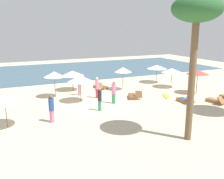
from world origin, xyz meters
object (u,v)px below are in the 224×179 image
(person_1, at_px, (52,109))
(person_4, at_px, (97,87))
(umbrella_5, at_px, (73,73))
(umbrella_3, at_px, (54,74))
(umbrella_8, at_px, (198,72))
(umbrella_0, at_px, (157,67))
(person_3, at_px, (100,99))
(person_0, at_px, (114,92))
(umbrella_1, at_px, (80,79))
(umbrella_4, at_px, (123,70))
(lounger_1, at_px, (100,87))
(lounger_4, at_px, (216,101))
(lounger_2, at_px, (185,101))
(umbrella_6, at_px, (5,99))
(palm_1, at_px, (197,15))
(umbrella_2, at_px, (172,70))
(surfboard, at_px, (166,96))
(person_2, at_px, (79,86))
(lounger_0, at_px, (133,96))

(person_1, relative_size, person_4, 0.99)
(umbrella_5, bearing_deg, umbrella_3, -139.45)
(umbrella_5, bearing_deg, umbrella_8, -30.94)
(umbrella_0, relative_size, person_3, 1.27)
(person_0, bearing_deg, umbrella_1, 144.89)
(umbrella_4, height_order, lounger_1, umbrella_4)
(lounger_1, relative_size, person_3, 1.00)
(lounger_4, height_order, person_4, person_4)
(umbrella_8, xyz_separation_m, lounger_2, (-2.97, -1.99, -1.86))
(umbrella_0, height_order, person_0, umbrella_0)
(umbrella_8, bearing_deg, umbrella_1, 169.91)
(umbrella_8, relative_size, lounger_4, 1.27)
(person_4, bearing_deg, person_0, -74.19)
(umbrella_4, relative_size, lounger_2, 1.33)
(umbrella_0, xyz_separation_m, umbrella_6, (-16.03, -7.31, 0.03))
(person_4, bearing_deg, umbrella_4, 27.31)
(umbrella_4, relative_size, umbrella_8, 1.02)
(person_4, height_order, palm_1, palm_1)
(umbrella_6, height_order, person_3, umbrella_6)
(umbrella_6, xyz_separation_m, palm_1, (8.96, -6.11, 4.82))
(lounger_2, xyz_separation_m, lounger_4, (2.20, -1.14, -0.01))
(umbrella_2, relative_size, person_1, 1.17)
(umbrella_1, distance_m, lounger_4, 11.24)
(umbrella_4, bearing_deg, person_0, -126.06)
(umbrella_5, relative_size, palm_1, 0.29)
(umbrella_0, xyz_separation_m, lounger_4, (-0.19, -8.84, -1.61))
(umbrella_1, relative_size, person_3, 1.27)
(umbrella_3, bearing_deg, umbrella_2, -5.50)
(lounger_1, distance_m, surfboard, 6.73)
(umbrella_6, bearing_deg, umbrella_8, 5.51)
(surfboard, bearing_deg, umbrella_4, 121.12)
(umbrella_1, bearing_deg, lounger_4, -26.93)
(person_1, relative_size, person_2, 1.09)
(lounger_4, height_order, palm_1, palm_1)
(person_1, bearing_deg, umbrella_3, 75.23)
(lounger_4, distance_m, person_3, 9.65)
(lounger_1, xyz_separation_m, person_2, (-2.71, -1.59, 0.68))
(umbrella_4, height_order, person_3, umbrella_4)
(lounger_0, bearing_deg, umbrella_2, 19.65)
(umbrella_1, relative_size, lounger_0, 1.28)
(umbrella_2, height_order, umbrella_4, umbrella_4)
(person_0, relative_size, person_2, 1.10)
(person_1, bearing_deg, lounger_2, -0.37)
(umbrella_3, xyz_separation_m, lounger_4, (11.51, -7.33, -1.89))
(person_0, relative_size, surfboard, 0.97)
(umbrella_4, xyz_separation_m, person_0, (-2.84, -3.90, -1.09))
(umbrella_8, height_order, person_1, umbrella_8)
(umbrella_3, height_order, lounger_0, umbrella_3)
(umbrella_5, distance_m, palm_1, 14.83)
(person_1, distance_m, surfboard, 10.94)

